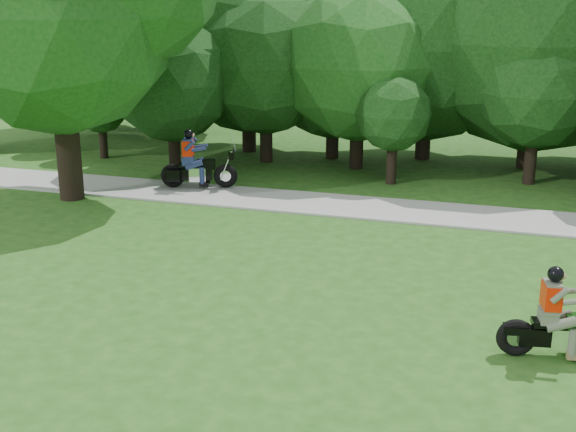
# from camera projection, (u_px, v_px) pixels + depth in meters

# --- Properties ---
(ground) EXTENTS (100.00, 100.00, 0.00)m
(ground) POSITION_uv_depth(u_px,v_px,m) (402.00, 348.00, 11.67)
(ground) COLOR #235117
(ground) RESTS_ON ground
(walkway) EXTENTS (60.00, 2.20, 0.06)m
(walkway) POSITION_uv_depth(u_px,v_px,m) (450.00, 215.00, 18.98)
(walkway) COLOR #9C9C97
(walkway) RESTS_ON ground
(tree_line) EXTENTS (40.84, 11.82, 7.87)m
(tree_line) POSITION_uv_depth(u_px,v_px,m) (484.00, 56.00, 24.09)
(tree_line) COLOR black
(tree_line) RESTS_ON ground
(chopper_motorcycle) EXTENTS (2.12, 0.75, 1.52)m
(chopper_motorcycle) POSITION_uv_depth(u_px,v_px,m) (560.00, 325.00, 11.22)
(chopper_motorcycle) COLOR black
(chopper_motorcycle) RESTS_ON ground
(touring_motorcycle) EXTENTS (2.27, 1.15, 1.76)m
(touring_motorcycle) POSITION_uv_depth(u_px,v_px,m) (194.00, 167.00, 21.49)
(touring_motorcycle) COLOR black
(touring_motorcycle) RESTS_ON walkway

